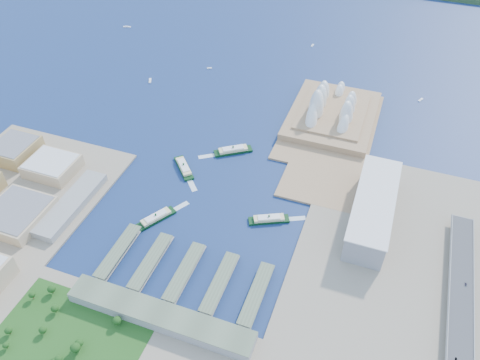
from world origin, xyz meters
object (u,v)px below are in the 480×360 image
at_px(ferry_d, 269,218).
at_px(toaster_building, 373,209).
at_px(ferry_b, 233,149).
at_px(car_c, 466,284).
at_px(ferry_c, 156,217).
at_px(ferry_a, 184,166).
at_px(opera_house, 334,102).
at_px(car_b, 456,359).

bearing_deg(ferry_d, toaster_building, -95.71).
distance_m(ferry_b, car_c, 347.00).
height_order(toaster_building, ferry_c, toaster_building).
relative_size(ferry_a, ferry_b, 0.95).
xyz_separation_m(toaster_building, car_c, (109.00, -72.41, -4.94)).
xyz_separation_m(opera_house, car_b, (191.00, -364.17, -16.55)).
height_order(ferry_b, car_c, car_c).
bearing_deg(car_c, toaster_building, -33.60).
bearing_deg(car_b, ferry_a, -25.69).
bearing_deg(ferry_c, ferry_a, -54.22).
height_order(ferry_b, ferry_c, ferry_b).
bearing_deg(ferry_c, car_c, -146.47).
distance_m(ferry_d, car_c, 229.15).
relative_size(ferry_d, car_b, 13.82).
bearing_deg(car_b, ferry_c, -11.88).
bearing_deg(opera_house, toaster_building, -65.77).
height_order(opera_house, car_c, opera_house).
relative_size(opera_house, ferry_c, 3.48).
relative_size(toaster_building, ferry_a, 2.93).
bearing_deg(opera_house, car_b, -62.32).
bearing_deg(ferry_a, car_c, -55.04).
bearing_deg(ferry_c, car_b, -161.18).
xyz_separation_m(toaster_building, ferry_a, (-259.58, 9.26, -15.51)).
distance_m(toaster_building, ferry_a, 260.21).
height_order(ferry_a, car_c, car_c).
bearing_deg(ferry_b, car_b, 18.79).
bearing_deg(car_b, ferry_d, -28.77).
bearing_deg(ferry_c, ferry_d, -130.05).
distance_m(opera_house, car_b, 411.55).
height_order(ferry_c, car_b, car_b).
height_order(ferry_b, car_b, car_b).
bearing_deg(opera_house, car_c, -53.85).
distance_m(ferry_a, ferry_c, 99.83).
distance_m(opera_house, ferry_a, 256.65).
distance_m(opera_house, ferry_b, 178.90).
distance_m(car_b, car_c, 92.10).
bearing_deg(ferry_c, toaster_building, -129.52).
relative_size(ferry_a, car_c, 10.86).
height_order(ferry_c, car_c, car_c).
xyz_separation_m(toaster_building, ferry_c, (-250.74, -90.18, -15.61)).
xyz_separation_m(ferry_a, ferry_b, (51.54, 59.00, 0.27)).
bearing_deg(ferry_a, opera_house, 5.81).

